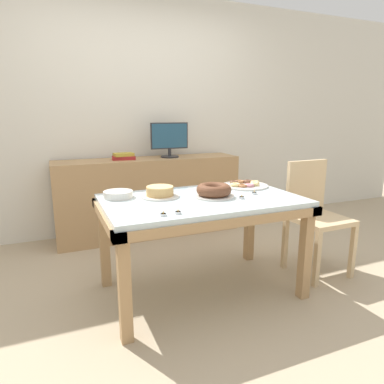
{
  "coord_description": "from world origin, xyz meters",
  "views": [
    {
      "loc": [
        -0.99,
        -2.18,
        1.32
      ],
      "look_at": [
        -0.09,
        -0.05,
        0.79
      ],
      "focal_mm": 32.0,
      "sensor_mm": 36.0,
      "label": 1
    }
  ],
  "objects_px": {
    "chair": "(314,211)",
    "plate_stack": "(118,194)",
    "computer_monitor": "(170,140)",
    "cake_chocolate_round": "(160,192)",
    "cake_golden_bundt": "(214,191)",
    "pastry_platter": "(245,185)",
    "tealight_left_edge": "(242,197)",
    "book_stack": "(124,156)",
    "tealight_right_edge": "(178,212)",
    "tealight_centre": "(254,193)",
    "tealight_near_cakes": "(163,214)"
  },
  "relations": [
    {
      "from": "cake_golden_bundt",
      "to": "plate_stack",
      "type": "xyz_separation_m",
      "value": [
        -0.65,
        0.24,
        -0.02
      ]
    },
    {
      "from": "computer_monitor",
      "to": "book_stack",
      "type": "xyz_separation_m",
      "value": [
        -0.51,
        0.0,
        -0.16
      ]
    },
    {
      "from": "chair",
      "to": "plate_stack",
      "type": "distance_m",
      "value": 1.62
    },
    {
      "from": "cake_golden_bundt",
      "to": "pastry_platter",
      "type": "relative_size",
      "value": 0.78
    },
    {
      "from": "tealight_left_edge",
      "to": "tealight_centre",
      "type": "bearing_deg",
      "value": 28.32
    },
    {
      "from": "plate_stack",
      "to": "book_stack",
      "type": "bearing_deg",
      "value": 76.21
    },
    {
      "from": "book_stack",
      "to": "cake_chocolate_round",
      "type": "xyz_separation_m",
      "value": [
        -0.0,
        -1.26,
        -0.12
      ]
    },
    {
      "from": "pastry_platter",
      "to": "tealight_near_cakes",
      "type": "bearing_deg",
      "value": -148.33
    },
    {
      "from": "chair",
      "to": "computer_monitor",
      "type": "relative_size",
      "value": 2.22
    },
    {
      "from": "computer_monitor",
      "to": "plate_stack",
      "type": "bearing_deg",
      "value": -124.34
    },
    {
      "from": "computer_monitor",
      "to": "cake_chocolate_round",
      "type": "xyz_separation_m",
      "value": [
        -0.51,
        -1.26,
        -0.28
      ]
    },
    {
      "from": "chair",
      "to": "plate_stack",
      "type": "bearing_deg",
      "value": 171.14
    },
    {
      "from": "cake_golden_bundt",
      "to": "tealight_right_edge",
      "type": "bearing_deg",
      "value": -141.48
    },
    {
      "from": "cake_golden_bundt",
      "to": "tealight_left_edge",
      "type": "height_order",
      "value": "cake_golden_bundt"
    },
    {
      "from": "computer_monitor",
      "to": "tealight_near_cakes",
      "type": "relative_size",
      "value": 10.6
    },
    {
      "from": "cake_golden_bundt",
      "to": "pastry_platter",
      "type": "bearing_deg",
      "value": 29.74
    },
    {
      "from": "cake_chocolate_round",
      "to": "plate_stack",
      "type": "relative_size",
      "value": 1.35
    },
    {
      "from": "computer_monitor",
      "to": "cake_chocolate_round",
      "type": "distance_m",
      "value": 1.39
    },
    {
      "from": "book_stack",
      "to": "tealight_left_edge",
      "type": "height_order",
      "value": "book_stack"
    },
    {
      "from": "computer_monitor",
      "to": "tealight_near_cakes",
      "type": "height_order",
      "value": "computer_monitor"
    },
    {
      "from": "tealight_left_edge",
      "to": "tealight_near_cakes",
      "type": "height_order",
      "value": "same"
    },
    {
      "from": "computer_monitor",
      "to": "cake_chocolate_round",
      "type": "bearing_deg",
      "value": -112.14
    },
    {
      "from": "computer_monitor",
      "to": "tealight_near_cakes",
      "type": "bearing_deg",
      "value": -110.33
    },
    {
      "from": "book_stack",
      "to": "cake_golden_bundt",
      "type": "height_order",
      "value": "book_stack"
    },
    {
      "from": "tealight_right_edge",
      "to": "tealight_centre",
      "type": "bearing_deg",
      "value": 20.6
    },
    {
      "from": "tealight_centre",
      "to": "tealight_near_cakes",
      "type": "relative_size",
      "value": 1.0
    },
    {
      "from": "book_stack",
      "to": "tealight_centre",
      "type": "distance_m",
      "value": 1.61
    },
    {
      "from": "cake_golden_bundt",
      "to": "pastry_platter",
      "type": "xyz_separation_m",
      "value": [
        0.4,
        0.23,
        -0.03
      ]
    },
    {
      "from": "tealight_near_cakes",
      "to": "pastry_platter",
      "type": "bearing_deg",
      "value": 31.67
    },
    {
      "from": "cake_chocolate_round",
      "to": "tealight_centre",
      "type": "relative_size",
      "value": 7.06
    },
    {
      "from": "book_stack",
      "to": "pastry_platter",
      "type": "xyz_separation_m",
      "value": [
        0.76,
        -1.18,
        -0.14
      ]
    },
    {
      "from": "cake_chocolate_round",
      "to": "cake_golden_bundt",
      "type": "xyz_separation_m",
      "value": [
        0.36,
        -0.14,
        0.01
      ]
    },
    {
      "from": "chair",
      "to": "tealight_right_edge",
      "type": "bearing_deg",
      "value": -167.2
    },
    {
      "from": "tealight_right_edge",
      "to": "tealight_centre",
      "type": "distance_m",
      "value": 0.76
    },
    {
      "from": "computer_monitor",
      "to": "cake_golden_bundt",
      "type": "distance_m",
      "value": 1.44
    },
    {
      "from": "pastry_platter",
      "to": "tealight_near_cakes",
      "type": "relative_size",
      "value": 9.48
    },
    {
      "from": "chair",
      "to": "tealight_near_cakes",
      "type": "relative_size",
      "value": 23.5
    },
    {
      "from": "cake_golden_bundt",
      "to": "tealight_right_edge",
      "type": "distance_m",
      "value": 0.51
    },
    {
      "from": "chair",
      "to": "plate_stack",
      "type": "height_order",
      "value": "chair"
    },
    {
      "from": "plate_stack",
      "to": "tealight_centre",
      "type": "xyz_separation_m",
      "value": [
        0.96,
        -0.28,
        -0.01
      ]
    },
    {
      "from": "book_stack",
      "to": "pastry_platter",
      "type": "distance_m",
      "value": 1.41
    },
    {
      "from": "cake_chocolate_round",
      "to": "tealight_left_edge",
      "type": "xyz_separation_m",
      "value": [
        0.52,
        -0.28,
        -0.02
      ]
    },
    {
      "from": "pastry_platter",
      "to": "chair",
      "type": "bearing_deg",
      "value": -24.16
    },
    {
      "from": "book_stack",
      "to": "tealight_right_edge",
      "type": "distance_m",
      "value": 1.73
    },
    {
      "from": "chair",
      "to": "tealight_centre",
      "type": "distance_m",
      "value": 0.66
    },
    {
      "from": "chair",
      "to": "book_stack",
      "type": "height_order",
      "value": "chair"
    },
    {
      "from": "pastry_platter",
      "to": "tealight_left_edge",
      "type": "xyz_separation_m",
      "value": [
        -0.25,
        -0.36,
        -0.0
      ]
    },
    {
      "from": "chair",
      "to": "tealight_near_cakes",
      "type": "distance_m",
      "value": 1.48
    },
    {
      "from": "tealight_near_cakes",
      "to": "tealight_left_edge",
      "type": "bearing_deg",
      "value": 16.21
    },
    {
      "from": "cake_golden_bundt",
      "to": "tealight_right_edge",
      "type": "relative_size",
      "value": 7.42
    }
  ]
}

